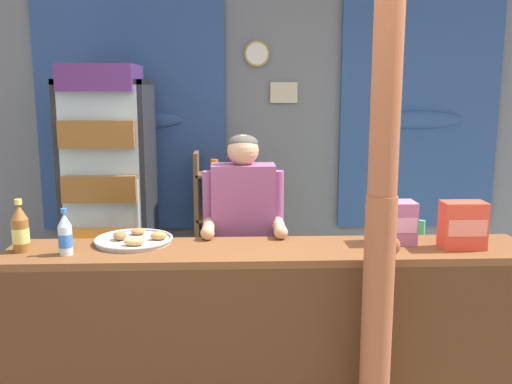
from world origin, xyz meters
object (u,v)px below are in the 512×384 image
at_px(plastic_lawn_chair, 398,260).
at_px(snack_box_crackers, 463,225).
at_px(drink_fridge, 109,180).
at_px(soda_bottle_iced_tea, 20,230).
at_px(stall_counter, 271,323).
at_px(soda_bottle_water, 65,235).
at_px(timber_post, 382,208).
at_px(shopkeeper, 243,228).
at_px(bottle_shelf_rack, 223,222).
at_px(pastry_tray, 134,239).
at_px(snack_box_wafer, 395,222).

height_order(plastic_lawn_chair, snack_box_crackers, snack_box_crackers).
height_order(drink_fridge, soda_bottle_iced_tea, drink_fridge).
xyz_separation_m(stall_counter, drink_fridge, (-1.19, 1.66, 0.51)).
bearing_deg(soda_bottle_water, drink_fridge, 94.44).
relative_size(timber_post, snack_box_crackers, 10.39).
bearing_deg(shopkeeper, bottle_shelf_rack, 96.26).
relative_size(timber_post, pastry_tray, 6.10).
bearing_deg(bottle_shelf_rack, pastry_tray, -104.92).
height_order(drink_fridge, pastry_tray, drink_fridge).
xyz_separation_m(soda_bottle_water, pastry_tray, (0.31, 0.21, -0.08)).
relative_size(drink_fridge, snack_box_crackers, 7.82).
height_order(shopkeeper, soda_bottle_iced_tea, shopkeeper).
bearing_deg(soda_bottle_water, snack_box_crackers, 0.86).
relative_size(timber_post, drink_fridge, 1.33).
relative_size(timber_post, soda_bottle_iced_tea, 9.39).
height_order(plastic_lawn_chair, shopkeeper, shopkeeper).
relative_size(drink_fridge, pastry_tray, 4.59).
distance_m(drink_fridge, plastic_lawn_chair, 2.36).
xyz_separation_m(bottle_shelf_rack, shopkeeper, (0.15, -1.41, 0.30)).
distance_m(timber_post, bottle_shelf_rack, 2.45).
height_order(bottle_shelf_rack, pastry_tray, bottle_shelf_rack).
relative_size(soda_bottle_iced_tea, soda_bottle_water, 1.15).
xyz_separation_m(plastic_lawn_chair, shopkeeper, (-1.21, -0.79, 0.47)).
distance_m(soda_bottle_iced_tea, snack_box_wafer, 2.01).
bearing_deg(timber_post, soda_bottle_iced_tea, 168.36).
xyz_separation_m(drink_fridge, snack_box_crackers, (2.22, -1.61, 0.01)).
xyz_separation_m(plastic_lawn_chair, pastry_tray, (-1.82, -1.10, 0.49)).
height_order(snack_box_wafer, snack_box_crackers, snack_box_crackers).
height_order(timber_post, shopkeeper, timber_post).
xyz_separation_m(bottle_shelf_rack, soda_bottle_water, (-0.77, -1.93, 0.40)).
xyz_separation_m(plastic_lawn_chair, soda_bottle_water, (-2.14, -1.31, 0.57)).
bearing_deg(timber_post, snack_box_crackers, 32.29).
bearing_deg(pastry_tray, plastic_lawn_chair, 31.05).
xyz_separation_m(shopkeeper, snack_box_crackers, (1.16, -0.49, 0.12)).
height_order(timber_post, soda_bottle_water, timber_post).
distance_m(bottle_shelf_rack, shopkeeper, 1.45).
bearing_deg(drink_fridge, soda_bottle_iced_tea, -94.44).
height_order(timber_post, pastry_tray, timber_post).
xyz_separation_m(snack_box_crackers, pastry_tray, (-1.77, 0.18, -0.11)).
bearing_deg(plastic_lawn_chair, timber_post, -109.82).
distance_m(bottle_shelf_rack, soda_bottle_water, 2.12).
bearing_deg(stall_counter, shopkeeper, 103.75).
bearing_deg(plastic_lawn_chair, bottle_shelf_rack, 155.54).
height_order(drink_fridge, shopkeeper, drink_fridge).
bearing_deg(snack_box_wafer, soda_bottle_iced_tea, -177.47).
relative_size(stall_counter, plastic_lawn_chair, 3.28).
distance_m(timber_post, snack_box_crackers, 0.65).
bearing_deg(drink_fridge, pastry_tray, -72.85).
xyz_separation_m(shopkeeper, pastry_tray, (-0.61, -0.31, 0.02)).
distance_m(timber_post, pastry_tray, 1.37).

